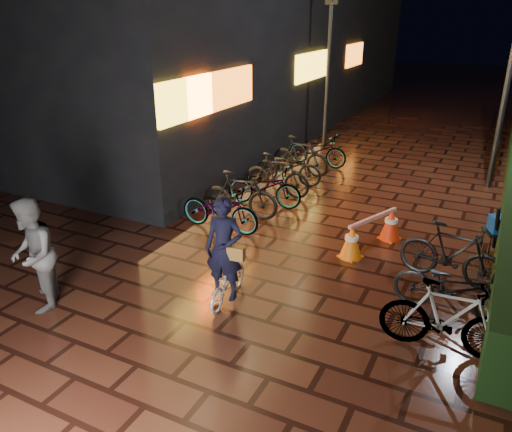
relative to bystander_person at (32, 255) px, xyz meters
The scene contains 10 objects.
ground 4.55m from the bystander_person, 40.50° to the left, with size 80.00×80.00×0.00m, color #381911.
bystander_person is the anchor object (origin of this frame).
storefront_block 16.04m from the bystander_person, 113.01° to the left, with size 12.09×22.00×9.00m.
lamp_post_hedge 11.37m from the bystander_person, 57.78° to the left, with size 0.50×0.15×5.18m.
lamp_post_sf 11.43m from the bystander_person, 86.27° to the left, with size 0.46×0.19×4.83m.
cyclist 2.95m from the bystander_person, 29.90° to the left, with size 0.68×1.30×1.82m.
traffic_barrier 6.10m from the bystander_person, 47.17° to the left, with size 0.96×1.65×0.68m.
cart_assembly 8.33m from the bystander_person, 40.21° to the left, with size 0.70×0.75×1.05m.
parked_bikes_storefront 6.59m from the bystander_person, 80.15° to the left, with size 2.09×6.08×1.07m.
parked_bikes_hedge 6.40m from the bystander_person, 24.99° to the left, with size 2.04×2.76×1.07m.
Camera 1 is at (2.71, -7.42, 4.39)m, focal length 35.00 mm.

